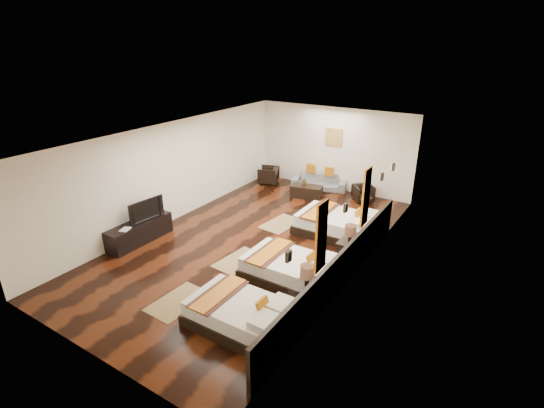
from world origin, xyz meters
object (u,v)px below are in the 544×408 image
Objects in this scene: armchair_right at (363,193)px; coffee_table at (306,191)px; nightstand_b at (349,250)px; bed_far at (340,225)px; nightstand_a at (306,295)px; tv_console at (140,232)px; figurine at (158,208)px; table_plant at (304,181)px; bed_near at (243,314)px; book at (121,229)px; sofa at (319,181)px; armchair_left at (268,175)px; bed_mid at (292,269)px; tv at (144,209)px.

armchair_right is 1.82m from coffee_table.
armchair_right is (-1.08, 3.86, -0.06)m from nightstand_b.
bed_far is 1.44m from nightstand_b.
tv_console is at bearing 176.96° from nightstand_a.
nightstand_b is at bearing 13.47° from figurine.
table_plant reaches higher than tv_console.
table_plant is at bearing 108.51° from bed_near.
book is 0.92× the size of figurine.
nightstand_b is at bearing -58.80° from bed_far.
book is at bearing -125.41° from sofa.
nightstand_b reaches higher than armchair_left.
nightstand_a is 3.52× the size of book.
bed_mid is 5.20m from armchair_right.
book is at bearing -178.26° from tv.
tv is at bearing -127.05° from sofa.
coffee_table is (2.12, 4.86, -0.64)m from tv.
tv_console is (-4.95, -1.86, -0.06)m from nightstand_b.
figurine is at bearing 11.69° from tv.
nightstand_a is 7.40m from armchair_left.
tv reaches higher than bed_far.
tv_console is 6.39× the size of book.
tv reaches higher than armchair_left.
bed_far is 4.55m from armchair_left.
nightstand_b is (0.75, 1.33, 0.07)m from bed_mid.
armchair_right is (3.50, 0.16, -0.03)m from armchair_left.
nightstand_a is (0.75, -0.78, 0.08)m from bed_mid.
book is 0.42× the size of armchair_left.
nightstand_a is at bearing -62.44° from coffee_table.
table_plant is (-2.14, 4.59, 0.25)m from bed_mid.
sofa is 3.09× the size of armchair_right.
book is at bearing -21.89° from armchair_left.
bed_far is at bearing 89.96° from bed_near.
tv is 5.40m from armchair_left.
coffee_table is (-1.70, -0.66, -0.07)m from armchair_right.
tv_console reaches higher than sofa.
tv is at bearing -175.42° from bed_mid.
figurine is 4.92m from coffee_table.
coffee_table is (-2.77, 5.31, -0.15)m from nightstand_a.
tv is (-4.15, -0.33, 0.57)m from bed_mid.
armchair_left is at bearing 177.01° from sofa.
coffee_table is (1.81, -0.50, -0.11)m from armchair_left.
book is at bearing -90.00° from figurine.
bed_far is at bearing 29.95° from figurine.
bed_near reaches higher than book.
tv is 6.74m from armchair_right.
sofa is at bearing 70.11° from tv_console.
tv_console is at bearing -126.89° from sofa.
armchair_left is (0.32, 5.36, -0.53)m from tv.
figurine reaches higher than bed_far.
bed_near is 3.30× the size of armchair_right.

